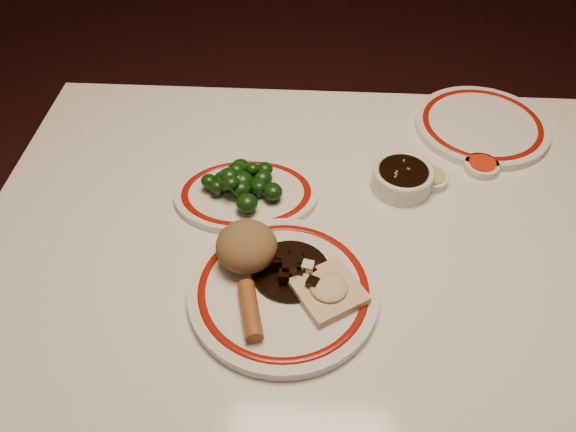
% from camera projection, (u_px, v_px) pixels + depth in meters
% --- Properties ---
extents(ground, '(7.00, 7.00, 0.00)m').
position_uv_depth(ground, '(315.00, 432.00, 1.47)').
color(ground, black).
rests_on(ground, ground).
extents(dining_table, '(1.20, 0.90, 0.75)m').
position_uv_depth(dining_table, '(327.00, 277.00, 1.00)').
color(dining_table, white).
rests_on(dining_table, ground).
extents(main_plate, '(0.37, 0.37, 0.02)m').
position_uv_depth(main_plate, '(283.00, 291.00, 0.85)').
color(main_plate, silver).
rests_on(main_plate, dining_table).
extents(rice_mound, '(0.10, 0.10, 0.07)m').
position_uv_depth(rice_mound, '(247.00, 246.00, 0.86)').
color(rice_mound, olive).
rests_on(rice_mound, main_plate).
extents(spring_roll, '(0.05, 0.10, 0.03)m').
position_uv_depth(spring_roll, '(250.00, 311.00, 0.80)').
color(spring_roll, '#9E5827').
rests_on(spring_roll, main_plate).
extents(fried_wonton, '(0.13, 0.13, 0.03)m').
position_uv_depth(fried_wonton, '(329.00, 290.00, 0.83)').
color(fried_wonton, beige).
rests_on(fried_wonton, main_plate).
extents(stirfry_heap, '(0.12, 0.12, 0.03)m').
position_uv_depth(stirfry_heap, '(291.00, 266.00, 0.86)').
color(stirfry_heap, black).
rests_on(stirfry_heap, main_plate).
extents(broccoli_plate, '(0.27, 0.24, 0.02)m').
position_uv_depth(broccoli_plate, '(246.00, 194.00, 1.00)').
color(broccoli_plate, silver).
rests_on(broccoli_plate, dining_table).
extents(broccoli_pile, '(0.15, 0.13, 0.05)m').
position_uv_depth(broccoli_pile, '(244.00, 181.00, 0.98)').
color(broccoli_pile, '#23471C').
rests_on(broccoli_pile, broccoli_plate).
extents(soy_bowl, '(0.11, 0.11, 0.04)m').
position_uv_depth(soy_bowl, '(402.00, 179.00, 1.01)').
color(soy_bowl, silver).
rests_on(soy_bowl, dining_table).
extents(sweet_sour_dish, '(0.06, 0.06, 0.02)m').
position_uv_depth(sweet_sour_dish, '(482.00, 166.00, 1.06)').
color(sweet_sour_dish, silver).
rests_on(sweet_sour_dish, dining_table).
extents(mustard_dish, '(0.06, 0.06, 0.02)m').
position_uv_depth(mustard_dish, '(430.00, 179.00, 1.03)').
color(mustard_dish, silver).
rests_on(mustard_dish, dining_table).
extents(far_plate, '(0.32, 0.32, 0.02)m').
position_uv_depth(far_plate, '(482.00, 125.00, 1.14)').
color(far_plate, silver).
rests_on(far_plate, dining_table).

